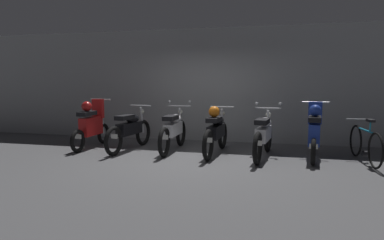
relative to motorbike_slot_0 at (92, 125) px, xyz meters
name	(u,v)px	position (x,y,z in m)	size (l,w,h in m)	color
ground_plane	(186,160)	(2.56, -0.74, -0.57)	(80.00, 80.00, 0.00)	#4C4C4F
back_wall	(208,85)	(2.56, 1.72, 0.95)	(16.00, 0.30, 3.03)	gray
motorbike_slot_0	(92,125)	(0.00, 0.00, 0.00)	(0.56, 1.68, 1.18)	black
motorbike_slot_1	(130,129)	(1.03, -0.05, -0.08)	(0.56, 1.95, 1.03)	black
motorbike_slot_2	(174,130)	(2.05, 0.10, -0.07)	(0.59, 1.95, 1.15)	black
motorbike_slot_3	(216,131)	(3.07, -0.05, -0.04)	(0.56, 1.95, 1.08)	black
motorbike_slot_4	(264,135)	(4.10, -0.15, -0.07)	(0.58, 1.94, 1.15)	black
motorbike_slot_5	(314,132)	(5.13, -0.01, 0.00)	(0.56, 1.68, 1.18)	black
bicycle	(365,144)	(6.08, -0.09, -0.20)	(0.50, 1.73, 0.89)	black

